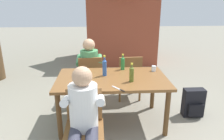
{
  "coord_description": "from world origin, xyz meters",
  "views": [
    {
      "loc": [
        -0.18,
        -2.94,
        1.85
      ],
      "look_at": [
        0.0,
        0.0,
        0.86
      ],
      "focal_mm": 34.08,
      "sensor_mm": 36.0,
      "label": 1
    }
  ],
  "objects_px": {
    "person_in_white_shirt": "(90,66)",
    "cup_white": "(80,77)",
    "bottle_olive": "(132,74)",
    "chair_near_left": "(84,122)",
    "bottle_blue": "(105,67)",
    "chair_far_left": "(90,76)",
    "bottle_green": "(123,63)",
    "cup_glass": "(154,68)",
    "chair_far_right": "(129,75)",
    "brick_kiosk": "(120,14)",
    "dining_table": "(112,83)",
    "backpack_by_near_side": "(193,103)",
    "table_knife": "(119,89)",
    "person_in_plaid_shirt": "(83,115)"
  },
  "relations": [
    {
      "from": "chair_far_right",
      "to": "bottle_green",
      "type": "distance_m",
      "value": 0.57
    },
    {
      "from": "person_in_white_shirt",
      "to": "cup_white",
      "type": "relative_size",
      "value": 12.11
    },
    {
      "from": "person_in_white_shirt",
      "to": "bottle_blue",
      "type": "relative_size",
      "value": 3.73
    },
    {
      "from": "dining_table",
      "to": "brick_kiosk",
      "type": "height_order",
      "value": "brick_kiosk"
    },
    {
      "from": "brick_kiosk",
      "to": "cup_glass",
      "type": "bearing_deg",
      "value": -86.39
    },
    {
      "from": "chair_far_right",
      "to": "bottle_green",
      "type": "height_order",
      "value": "bottle_green"
    },
    {
      "from": "chair_near_left",
      "to": "bottle_olive",
      "type": "height_order",
      "value": "bottle_olive"
    },
    {
      "from": "dining_table",
      "to": "bottle_olive",
      "type": "distance_m",
      "value": 0.37
    },
    {
      "from": "chair_far_right",
      "to": "brick_kiosk",
      "type": "distance_m",
      "value": 3.05
    },
    {
      "from": "chair_far_left",
      "to": "bottle_green",
      "type": "xyz_separation_m",
      "value": [
        0.56,
        -0.41,
        0.36
      ]
    },
    {
      "from": "chair_near_left",
      "to": "bottle_olive",
      "type": "xyz_separation_m",
      "value": [
        0.63,
        0.62,
        0.37
      ]
    },
    {
      "from": "cup_glass",
      "to": "backpack_by_near_side",
      "type": "bearing_deg",
      "value": -14.51
    },
    {
      "from": "cup_glass",
      "to": "bottle_blue",
      "type": "bearing_deg",
      "value": -168.29
    },
    {
      "from": "chair_far_right",
      "to": "bottle_blue",
      "type": "distance_m",
      "value": 0.92
    },
    {
      "from": "bottle_green",
      "to": "cup_glass",
      "type": "bearing_deg",
      "value": -12.82
    },
    {
      "from": "person_in_plaid_shirt",
      "to": "chair_near_left",
      "type": "bearing_deg",
      "value": 90.41
    },
    {
      "from": "cup_white",
      "to": "table_knife",
      "type": "bearing_deg",
      "value": -33.24
    },
    {
      "from": "dining_table",
      "to": "chair_far_left",
      "type": "xyz_separation_m",
      "value": [
        -0.36,
        0.78,
        -0.17
      ]
    },
    {
      "from": "chair_far_right",
      "to": "bottle_green",
      "type": "bearing_deg",
      "value": -112.88
    },
    {
      "from": "person_in_plaid_shirt",
      "to": "cup_white",
      "type": "distance_m",
      "value": 0.82
    },
    {
      "from": "dining_table",
      "to": "bottle_green",
      "type": "height_order",
      "value": "bottle_green"
    },
    {
      "from": "chair_far_left",
      "to": "bottle_blue",
      "type": "bearing_deg",
      "value": -69.73
    },
    {
      "from": "chair_near_left",
      "to": "bottle_blue",
      "type": "distance_m",
      "value": 1.0
    },
    {
      "from": "bottle_green",
      "to": "table_knife",
      "type": "distance_m",
      "value": 0.83
    },
    {
      "from": "bottle_olive",
      "to": "brick_kiosk",
      "type": "relative_size",
      "value": 0.1
    },
    {
      "from": "person_in_white_shirt",
      "to": "backpack_by_near_side",
      "type": "distance_m",
      "value": 1.93
    },
    {
      "from": "chair_far_left",
      "to": "cup_glass",
      "type": "distance_m",
      "value": 1.21
    },
    {
      "from": "chair_far_left",
      "to": "person_in_white_shirt",
      "type": "xyz_separation_m",
      "value": [
        -0.01,
        0.11,
        0.17
      ]
    },
    {
      "from": "chair_far_left",
      "to": "cup_glass",
      "type": "xyz_separation_m",
      "value": [
        1.05,
        -0.52,
        0.3
      ]
    },
    {
      "from": "dining_table",
      "to": "table_knife",
      "type": "relative_size",
      "value": 7.91
    },
    {
      "from": "bottle_olive",
      "to": "table_knife",
      "type": "height_order",
      "value": "bottle_olive"
    },
    {
      "from": "bottle_blue",
      "to": "backpack_by_near_side",
      "type": "xyz_separation_m",
      "value": [
        1.45,
        -0.0,
        -0.65
      ]
    },
    {
      "from": "brick_kiosk",
      "to": "chair_near_left",
      "type": "bearing_deg",
      "value": -100.66
    },
    {
      "from": "bottle_green",
      "to": "cup_glass",
      "type": "xyz_separation_m",
      "value": [
        0.49,
        -0.11,
        -0.07
      ]
    },
    {
      "from": "brick_kiosk",
      "to": "bottle_green",
      "type": "bearing_deg",
      "value": -94.75
    },
    {
      "from": "dining_table",
      "to": "person_in_white_shirt",
      "type": "bearing_deg",
      "value": 112.37
    },
    {
      "from": "person_in_plaid_shirt",
      "to": "bottle_olive",
      "type": "distance_m",
      "value": 0.98
    },
    {
      "from": "chair_far_right",
      "to": "brick_kiosk",
      "type": "bearing_deg",
      "value": 87.94
    },
    {
      "from": "bottle_green",
      "to": "bottle_olive",
      "type": "bearing_deg",
      "value": -83.12
    },
    {
      "from": "dining_table",
      "to": "backpack_by_near_side",
      "type": "relative_size",
      "value": 3.46
    },
    {
      "from": "bottle_green",
      "to": "person_in_white_shirt",
      "type": "bearing_deg",
      "value": 137.7
    },
    {
      "from": "table_knife",
      "to": "backpack_by_near_side",
      "type": "bearing_deg",
      "value": 22.57
    },
    {
      "from": "chair_near_left",
      "to": "cup_glass",
      "type": "height_order",
      "value": "chair_near_left"
    },
    {
      "from": "dining_table",
      "to": "person_in_plaid_shirt",
      "type": "bearing_deg",
      "value": -112.37
    },
    {
      "from": "dining_table",
      "to": "cup_white",
      "type": "bearing_deg",
      "value": -168.73
    },
    {
      "from": "bottle_olive",
      "to": "chair_near_left",
      "type": "bearing_deg",
      "value": -135.77
    },
    {
      "from": "table_knife",
      "to": "chair_far_right",
      "type": "bearing_deg",
      "value": 75.98
    },
    {
      "from": "backpack_by_near_side",
      "to": "chair_far_right",
      "type": "bearing_deg",
      "value": 144.79
    },
    {
      "from": "bottle_olive",
      "to": "table_knife",
      "type": "bearing_deg",
      "value": -126.46
    },
    {
      "from": "person_in_plaid_shirt",
      "to": "cup_glass",
      "type": "height_order",
      "value": "person_in_plaid_shirt"
    }
  ]
}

